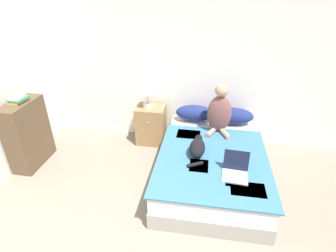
# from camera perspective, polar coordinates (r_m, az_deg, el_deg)

# --- Properties ---
(wall_back) EXTENTS (5.80, 0.05, 2.55)m
(wall_back) POSITION_cam_1_polar(r_m,az_deg,el_deg) (4.21, 4.86, 12.87)
(wall_back) COLOR white
(wall_back) RESTS_ON ground_plane
(bed) EXTENTS (1.39, 2.03, 0.46)m
(bed) POSITION_cam_1_polar(r_m,az_deg,el_deg) (3.68, 9.42, -8.27)
(bed) COLOR #9E998E
(bed) RESTS_ON ground_plane
(pillow_near) EXTENTS (0.61, 0.30, 0.25)m
(pillow_near) POSITION_cam_1_polar(r_m,az_deg,el_deg) (4.21, 5.85, 2.83)
(pillow_near) COLOR navy
(pillow_near) RESTS_ON bed
(pillow_far) EXTENTS (0.61, 0.30, 0.25)m
(pillow_far) POSITION_cam_1_polar(r_m,az_deg,el_deg) (4.23, 14.10, 2.19)
(pillow_far) COLOR navy
(pillow_far) RESTS_ON bed
(person_sitting) EXTENTS (0.36, 0.35, 0.74)m
(person_sitting) POSITION_cam_1_polar(r_m,az_deg,el_deg) (3.86, 11.15, 3.12)
(person_sitting) COLOR brown
(person_sitting) RESTS_ON bed
(cat_tabby) EXTENTS (0.21, 0.56, 0.20)m
(cat_tabby) POSITION_cam_1_polar(r_m,az_deg,el_deg) (3.38, 6.40, -4.71)
(cat_tabby) COLOR black
(cat_tabby) RESTS_ON bed
(laptop_open) EXTENTS (0.31, 0.32, 0.26)m
(laptop_open) POSITION_cam_1_polar(r_m,az_deg,el_deg) (3.15, 14.43, -9.41)
(laptop_open) COLOR #B7B7BC
(laptop_open) RESTS_ON bed
(nightstand) EXTENTS (0.46, 0.41, 0.65)m
(nightstand) POSITION_cam_1_polar(r_m,az_deg,el_deg) (4.40, -3.70, 0.29)
(nightstand) COLOR #937047
(nightstand) RESTS_ON ground_plane
(table_lamp) EXTENTS (0.27, 0.27, 0.47)m
(table_lamp) POSITION_cam_1_polar(r_m,az_deg,el_deg) (4.15, -4.57, 8.26)
(table_lamp) COLOR beige
(table_lamp) RESTS_ON nightstand
(bookshelf) EXTENTS (0.30, 0.67, 0.99)m
(bookshelf) POSITION_cam_1_polar(r_m,az_deg,el_deg) (4.30, -28.18, -1.53)
(bookshelf) COLOR brown
(bookshelf) RESTS_ON ground_plane
(book_stack_top) EXTENTS (0.19, 0.24, 0.09)m
(book_stack_top) POSITION_cam_1_polar(r_m,az_deg,el_deg) (4.09, -29.83, 5.07)
(book_stack_top) COLOR gold
(book_stack_top) RESTS_ON bookshelf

